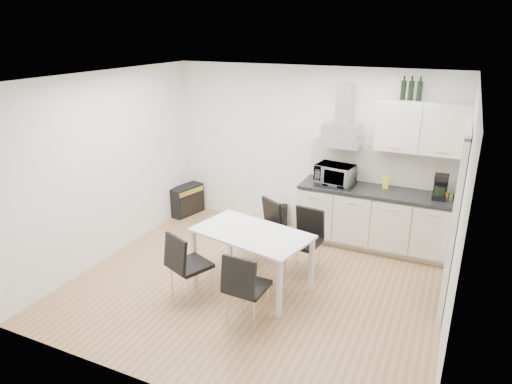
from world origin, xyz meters
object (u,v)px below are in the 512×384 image
at_px(chair_far_right, 303,243).
at_px(guitar_amp, 187,200).
at_px(dining_table, 252,238).
at_px(kitchenette, 379,195).
at_px(floor_speaker, 281,215).
at_px(chair_far_left, 261,232).
at_px(chair_near_left, 191,266).
at_px(chair_near_right, 247,287).

xyz_separation_m(chair_far_right, guitar_amp, (-2.55, 1.11, -0.18)).
bearing_deg(dining_table, kitchenette, 67.66).
bearing_deg(dining_table, floor_speaker, 112.80).
height_order(dining_table, floor_speaker, dining_table).
height_order(chair_far_left, chair_near_left, same).
distance_m(kitchenette, chair_far_right, 1.46).
height_order(kitchenette, dining_table, kitchenette).
distance_m(chair_near_right, floor_speaker, 2.75).
height_order(chair_far_left, guitar_amp, chair_far_left).
distance_m(guitar_amp, floor_speaker, 1.72).
height_order(chair_near_right, guitar_amp, chair_near_right).
bearing_deg(chair_near_left, guitar_amp, 146.86).
bearing_deg(floor_speaker, dining_table, -99.36).
bearing_deg(chair_far_left, floor_speaker, -50.54).
bearing_deg(floor_speaker, chair_near_left, -114.10).
xyz_separation_m(dining_table, chair_far_left, (-0.17, 0.66, -0.23)).
distance_m(dining_table, floor_speaker, 2.04).
height_order(chair_near_left, guitar_amp, chair_near_left).
height_order(chair_far_left, chair_far_right, same).
xyz_separation_m(chair_far_right, chair_near_left, (-1.02, -1.14, 0.00)).
height_order(dining_table, chair_far_right, chair_far_right).
bearing_deg(dining_table, chair_near_right, -56.32).
bearing_deg(kitchenette, chair_far_left, -141.13).
bearing_deg(dining_table, chair_far_left, 116.64).
distance_m(dining_table, guitar_amp, 2.70).
bearing_deg(dining_table, chair_near_left, -121.92).
bearing_deg(chair_far_right, chair_near_left, 55.00).
bearing_deg(chair_near_left, floor_speaker, 108.88).
bearing_deg(chair_near_right, dining_table, 114.16).
relative_size(kitchenette, chair_far_left, 2.86).
distance_m(kitchenette, dining_table, 2.16).
relative_size(chair_far_right, floor_speaker, 2.56).
height_order(kitchenette, floor_speaker, kitchenette).
bearing_deg(kitchenette, dining_table, -124.40).
relative_size(chair_far_left, chair_near_right, 1.00).
relative_size(guitar_amp, floor_speaker, 1.92).
bearing_deg(chair_far_right, guitar_amp, -16.87).
distance_m(dining_table, chair_near_right, 0.80).
bearing_deg(guitar_amp, dining_table, -25.51).
relative_size(dining_table, chair_far_left, 1.77).
bearing_deg(chair_near_right, chair_near_left, 172.51).
height_order(chair_far_right, chair_near_left, same).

